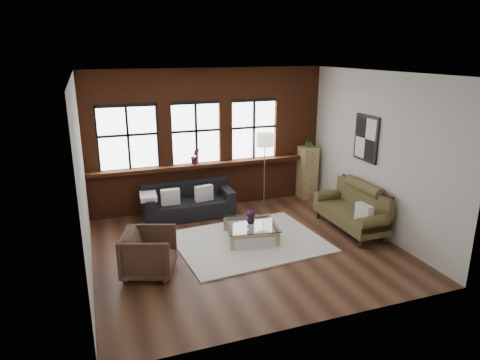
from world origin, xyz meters
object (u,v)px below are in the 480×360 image
object	(u,v)px
drawer_chest	(307,172)
vintage_settee	(351,208)
vase	(251,220)
floor_lamp	(264,166)
coffee_table	(251,231)
armchair	(149,253)
dark_sofa	(189,201)

from	to	relation	value
drawer_chest	vintage_settee	bearing A→B (deg)	-93.89
vase	floor_lamp	world-z (taller)	floor_lamp
vase	vintage_settee	bearing A→B (deg)	-7.73
vase	floor_lamp	size ratio (longest dim) A/B	0.09
vintage_settee	vase	size ratio (longest dim) A/B	11.00
coffee_table	drawer_chest	xyz separation A→B (m)	(2.22, 1.85, 0.49)
armchair	dark_sofa	bearing A→B (deg)	-8.22
coffee_table	floor_lamp	size ratio (longest dim) A/B	0.53
vintage_settee	vase	world-z (taller)	vintage_settee
armchair	vase	distance (m)	2.19
dark_sofa	vase	size ratio (longest dim) A/B	11.85
vintage_settee	floor_lamp	distance (m)	2.35
armchair	coffee_table	bearing A→B (deg)	-51.33
vase	dark_sofa	bearing A→B (deg)	118.95
drawer_chest	floor_lamp	xyz separation A→B (m)	(-1.19, -0.07, 0.29)
vintage_settee	coffee_table	size ratio (longest dim) A/B	1.83
dark_sofa	coffee_table	size ratio (longest dim) A/B	1.97
dark_sofa	floor_lamp	size ratio (longest dim) A/B	1.05
dark_sofa	drawer_chest	bearing A→B (deg)	5.14
dark_sofa	floor_lamp	distance (m)	1.99
vintage_settee	armchair	xyz separation A→B (m)	(-4.14, -0.44, -0.11)
vase	coffee_table	bearing A→B (deg)	180.00
coffee_table	floor_lamp	world-z (taller)	floor_lamp
vase	drawer_chest	bearing A→B (deg)	39.77
dark_sofa	drawer_chest	distance (m)	3.11
vase	floor_lamp	bearing A→B (deg)	59.94
vintage_settee	coffee_table	world-z (taller)	vintage_settee
vintage_settee	floor_lamp	size ratio (longest dim) A/B	0.97
coffee_table	vase	world-z (taller)	vase
coffee_table	dark_sofa	bearing A→B (deg)	118.95
dark_sofa	armchair	distance (m)	2.59
dark_sofa	vase	xyz separation A→B (m)	(0.87, -1.57, 0.05)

